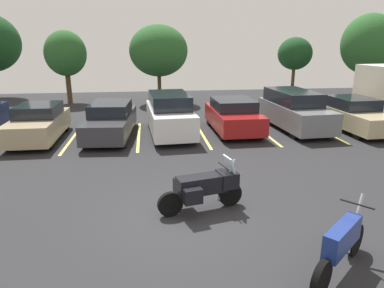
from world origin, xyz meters
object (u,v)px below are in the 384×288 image
(motorcycle_touring, at_px, (205,186))
(car_tan, at_px, (39,123))
(car_charcoal, at_px, (111,120))
(car_red, at_px, (233,116))
(car_grey, at_px, (294,110))
(motorcycle_second, at_px, (342,244))
(car_white, at_px, (170,115))
(car_champagne, at_px, (353,114))

(motorcycle_touring, bearing_deg, car_tan, 129.16)
(motorcycle_touring, xyz_separation_m, car_charcoal, (-2.97, 7.48, 0.09))
(motorcycle_touring, distance_m, car_tan, 9.44)
(motorcycle_touring, bearing_deg, car_red, 71.31)
(motorcycle_touring, bearing_deg, car_grey, 54.35)
(car_tan, xyz_separation_m, car_red, (8.55, 0.34, 0.03))
(motorcycle_touring, height_order, car_red, car_red)
(car_red, bearing_deg, car_grey, 2.74)
(car_charcoal, xyz_separation_m, car_red, (5.56, 0.17, 0.03))
(motorcycle_second, bearing_deg, car_white, 103.35)
(motorcycle_second, distance_m, car_charcoal, 11.40)
(car_red, distance_m, car_grey, 3.01)
(car_grey, bearing_deg, car_tan, -177.61)
(car_tan, height_order, car_charcoal, car_tan)
(car_white, bearing_deg, motorcycle_touring, -87.16)
(car_charcoal, distance_m, car_champagne, 11.30)
(motorcycle_second, bearing_deg, motorcycle_touring, 126.73)
(car_red, xyz_separation_m, car_grey, (3.01, 0.14, 0.16))
(car_white, bearing_deg, car_grey, 3.27)
(motorcycle_second, xyz_separation_m, car_grey, (3.54, 10.55, 0.32))
(motorcycle_touring, distance_m, car_charcoal, 8.05)
(car_red, bearing_deg, car_charcoal, -178.22)
(car_white, height_order, car_red, car_white)
(car_red, bearing_deg, motorcycle_second, -92.95)
(car_white, relative_size, car_grey, 0.94)
(car_tan, xyz_separation_m, car_champagne, (14.29, 0.02, 0.00))
(motorcycle_second, xyz_separation_m, car_red, (0.54, 10.41, 0.17))
(motorcycle_touring, distance_m, car_grey, 9.60)
(car_charcoal, xyz_separation_m, car_champagne, (11.30, -0.14, -0.00))
(motorcycle_touring, relative_size, car_tan, 0.52)
(car_red, distance_m, car_champagne, 5.75)
(car_white, relative_size, car_champagne, 0.95)
(car_charcoal, height_order, car_red, car_red)
(car_grey, xyz_separation_m, car_champagne, (2.74, -0.46, -0.18))
(motorcycle_touring, bearing_deg, car_white, 92.84)
(car_tan, distance_m, car_red, 8.56)
(motorcycle_second, height_order, car_champagne, car_champagne)
(car_charcoal, bearing_deg, car_grey, 2.12)
(car_tan, bearing_deg, motorcycle_touring, -50.84)
(motorcycle_touring, distance_m, car_red, 8.08)
(car_charcoal, height_order, car_white, car_white)
(motorcycle_second, xyz_separation_m, car_charcoal, (-5.02, 10.24, 0.14))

